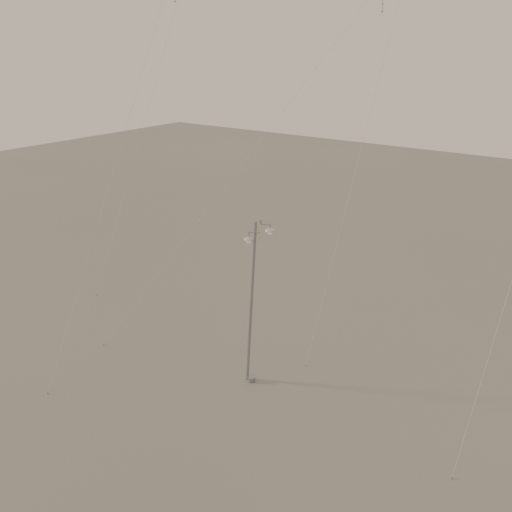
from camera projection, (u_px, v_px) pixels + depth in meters
The scene contains 4 objects.
ground at pixel (225, 399), 27.99m from camera, with size 160.00×160.00×0.00m, color gray.
street_lamp at pixel (253, 300), 27.34m from camera, with size 1.73×1.01×10.18m.
kite_1 at pixel (313, 74), 30.92m from camera, with size 11.22×15.73×22.30m.
kite_3 at pixel (141, 77), 30.30m from camera, with size 2.00×13.96×22.69m.
Camera 1 is at (14.63, -17.43, 18.27)m, focal length 35.00 mm.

